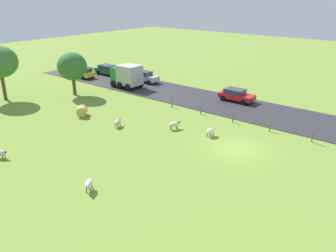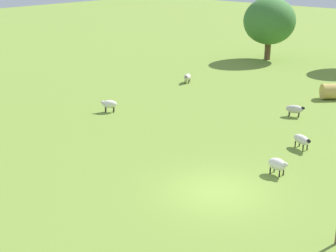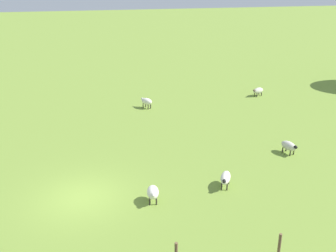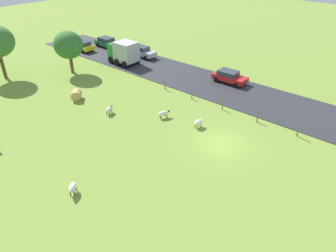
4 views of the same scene
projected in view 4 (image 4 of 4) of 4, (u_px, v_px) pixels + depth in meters
The scene contains 18 objects.
ground_plane at pixel (222, 144), 27.99m from camera, with size 160.00×160.00×0.00m, color olive.
road_strip at pixel (272, 104), 34.80m from camera, with size 8.00×80.00×0.06m, color #2D2D33.
sheep_0 at pixel (73, 187), 22.33m from camera, with size 1.06×1.01×0.81m.
sheep_2 at pixel (164, 113), 31.86m from camera, with size 1.31×0.93×0.76m.
sheep_3 at pixel (198, 123), 30.24m from camera, with size 1.09×0.66×0.80m.
sheep_4 at pixel (109, 110), 32.58m from camera, with size 1.23×0.87×0.76m.
hay_bale_0 at pixel (76, 95), 35.50m from camera, with size 1.11×1.11×1.24m, color tan.
tree_0 at pixel (68, 45), 41.01m from camera, with size 3.79×3.79×5.62m.
fence_post_0 at pixel (298, 130), 28.80m from camera, with size 0.12×0.12×1.30m, color brown.
fence_post_1 at pixel (258, 117), 31.09m from camera, with size 0.12×0.12×1.16m, color brown.
fence_post_2 at pixel (223, 105), 33.35m from camera, with size 0.12×0.12×1.16m, color brown.
fence_post_3 at pixel (192, 95), 35.65m from camera, with size 0.12×0.12×1.02m, color brown.
fence_post_4 at pixel (165, 85), 37.86m from camera, with size 0.12×0.12×1.23m, color brown.
truck_0 at pixel (124, 52), 45.04m from camera, with size 2.85×4.14×3.21m.
car_0 at pixel (142, 51), 48.06m from camera, with size 1.96×4.37×1.61m.
car_1 at pixel (229, 76), 39.48m from camera, with size 2.20×4.30×1.50m.
car_2 at pixel (82, 46), 50.79m from camera, with size 2.08×4.23×1.54m.
car_3 at pixel (107, 42), 52.35m from camera, with size 2.17×4.54×1.57m.
Camera 4 is at (-20.74, -11.39, 15.80)m, focal length 33.51 mm.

